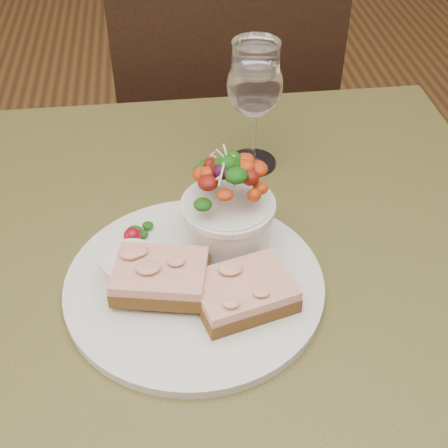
{
  "coord_description": "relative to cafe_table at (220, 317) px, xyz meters",
  "views": [
    {
      "loc": [
        -0.06,
        -0.54,
        1.28
      ],
      "look_at": [
        0.01,
        0.0,
        0.81
      ],
      "focal_mm": 50.0,
      "sensor_mm": 36.0,
      "label": 1
    }
  ],
  "objects": [
    {
      "name": "sandwich_front",
      "position": [
        0.02,
        -0.08,
        0.13
      ],
      "size": [
        0.12,
        0.1,
        0.03
      ],
      "rotation": [
        0.0,
        0.0,
        0.27
      ],
      "color": "#432D11",
      "rests_on": "dinner_plate"
    },
    {
      "name": "salad_bowl",
      "position": [
        0.01,
        0.03,
        0.17
      ],
      "size": [
        0.1,
        0.1,
        0.13
      ],
      "color": "silver",
      "rests_on": "dinner_plate"
    },
    {
      "name": "chair_far",
      "position": [
        0.07,
        0.67,
        -0.36
      ],
      "size": [
        0.43,
        0.43,
        0.9
      ],
      "rotation": [
        0.0,
        0.0,
        3.16
      ],
      "color": "black",
      "rests_on": "ground"
    },
    {
      "name": "ramekin",
      "position": [
        -0.1,
        -0.03,
        0.13
      ],
      "size": [
        0.06,
        0.06,
        0.04
      ],
      "color": "silver",
      "rests_on": "dinner_plate"
    },
    {
      "name": "dinner_plate",
      "position": [
        -0.03,
        -0.04,
        0.11
      ],
      "size": [
        0.3,
        0.3,
        0.01
      ],
      "primitive_type": "cylinder",
      "color": "silver",
      "rests_on": "cafe_table"
    },
    {
      "name": "sandwich_back",
      "position": [
        -0.07,
        -0.05,
        0.14
      ],
      "size": [
        0.12,
        0.1,
        0.03
      ],
      "rotation": [
        0.0,
        0.0,
        -0.2
      ],
      "color": "#432D11",
      "rests_on": "dinner_plate"
    },
    {
      "name": "garnish",
      "position": [
        -0.09,
        0.04,
        0.12
      ],
      "size": [
        0.05,
        0.04,
        0.02
      ],
      "color": "#0C3509",
      "rests_on": "dinner_plate"
    },
    {
      "name": "cafe_table",
      "position": [
        0.0,
        0.0,
        0.0
      ],
      "size": [
        0.8,
        0.8,
        0.75
      ],
      "color": "#40391B",
      "rests_on": "ground"
    },
    {
      "name": "wine_glass",
      "position": [
        0.07,
        0.2,
        0.22
      ],
      "size": [
        0.08,
        0.08,
        0.18
      ],
      "color": "white",
      "rests_on": "cafe_table"
    }
  ]
}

